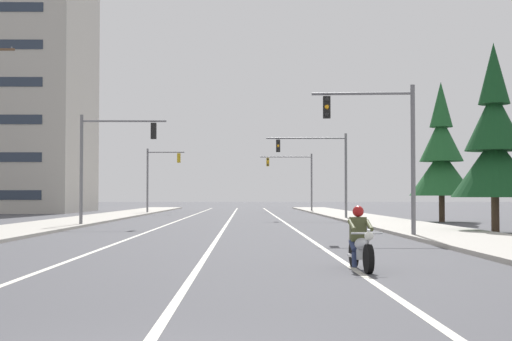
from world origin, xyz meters
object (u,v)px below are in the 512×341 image
Objects in this scene: motorcycle_with_rider at (360,244)px; traffic_signal_far_right at (296,173)px; conifer_tree_right_verge_far at (441,157)px; traffic_signal_mid_right at (322,162)px; conifer_tree_right_verge_near at (495,145)px; traffic_signal_near_left at (106,153)px; traffic_signal_mid_left at (158,171)px; traffic_signal_near_right at (384,138)px.

traffic_signal_far_right is at bearing 87.38° from motorcycle_with_rider.
motorcycle_with_rider is 0.24× the size of conifer_tree_right_verge_far.
motorcycle_with_rider is 36.52m from traffic_signal_mid_right.
traffic_signal_mid_right is 8.85m from conifer_tree_right_verge_far.
traffic_signal_far_right reaches higher than motorcycle_with_rider.
traffic_signal_mid_right is at bearing 106.92° from conifer_tree_right_verge_near.
motorcycle_with_rider is at bearing -66.84° from traffic_signal_near_left.
conifer_tree_right_verge_far is at bearing 18.71° from traffic_signal_near_left.
conifer_tree_right_verge_near is at bearing -95.48° from conifer_tree_right_verge_far.
traffic_signal_near_left is at bearing -161.29° from conifer_tree_right_verge_far.
traffic_signal_near_left is at bearing -137.92° from traffic_signal_mid_right.
traffic_signal_far_right is (13.79, 8.23, 0.13)m from traffic_signal_mid_left.
traffic_signal_far_right is at bearing 97.58° from conifer_tree_right_verge_near.
conifer_tree_right_verge_near reaches higher than traffic_signal_far_right.
conifer_tree_right_verge_near is 0.95× the size of conifer_tree_right_verge_far.
motorcycle_with_rider is at bearing -117.67° from conifer_tree_right_verge_near.
traffic_signal_mid_left is 1.00× the size of traffic_signal_far_right.
traffic_signal_mid_left is (-13.96, 40.66, -0.04)m from traffic_signal_near_right.
traffic_signal_near_right is at bearing -89.79° from traffic_signal_far_right.
traffic_signal_mid_left is at bearing 133.35° from conifer_tree_right_verge_far.
motorcycle_with_rider is 13.74m from traffic_signal_near_right.
conifer_tree_right_verge_near is at bearing 62.33° from motorcycle_with_rider.
traffic_signal_mid_left is 0.67× the size of conifer_tree_right_verge_far.
conifer_tree_right_verge_near is (5.90, -19.40, -0.14)m from traffic_signal_mid_right.
traffic_signal_mid_left is (-13.88, 17.39, -0.14)m from traffic_signal_mid_right.
traffic_signal_near_right is 0.67× the size of conifer_tree_right_verge_far.
motorcycle_with_rider is 19.30m from conifer_tree_right_verge_near.
traffic_signal_near_left reaches higher than motorcycle_with_rider.
traffic_signal_mid_left is at bearing 91.16° from traffic_signal_near_left.
traffic_signal_far_right is (-0.18, 48.89, 0.09)m from traffic_signal_near_right.
traffic_signal_far_right is 45.42m from conifer_tree_right_verge_near.
traffic_signal_mid_left is 41.77m from conifer_tree_right_verge_near.
traffic_signal_mid_left is 16.06m from traffic_signal_far_right.
conifer_tree_right_verge_near is at bearing -82.42° from traffic_signal_far_right.
traffic_signal_mid_right is at bearing -51.40° from traffic_signal_mid_left.
traffic_signal_mid_right is 20.28m from conifer_tree_right_verge_near.
traffic_signal_near_left is at bearing -109.33° from traffic_signal_far_right.
traffic_signal_mid_right is at bearing 42.08° from traffic_signal_near_left.
traffic_signal_near_left is 29.39m from traffic_signal_mid_left.
motorcycle_with_rider is at bearing -103.05° from traffic_signal_near_right.
motorcycle_with_rider is 62.01m from traffic_signal_far_right.
traffic_signal_near_right is at bearing -111.53° from conifer_tree_right_verge_far.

